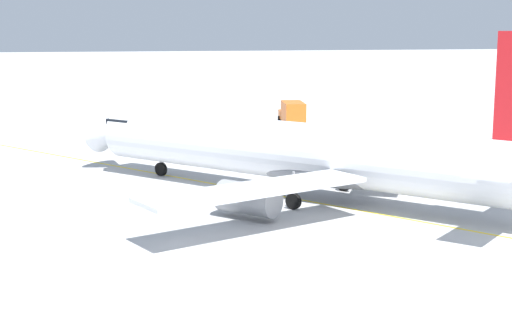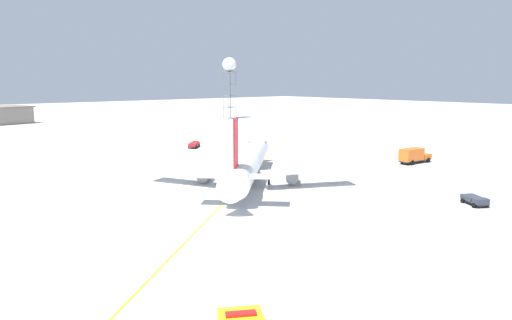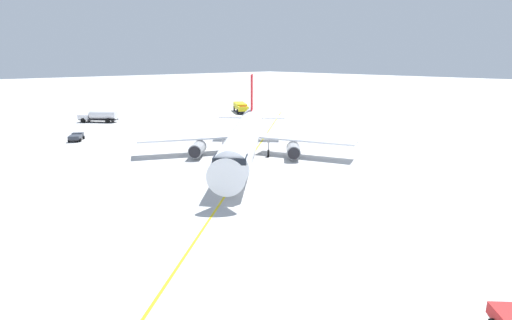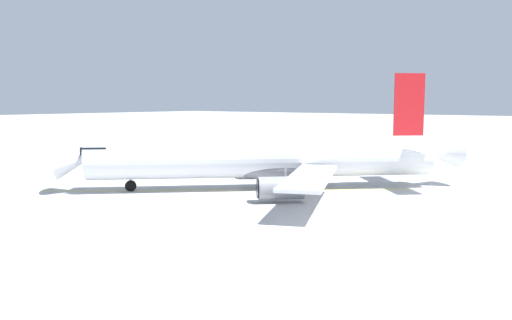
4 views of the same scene
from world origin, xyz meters
The scene contains 7 objects.
ground_plane centered at (0.00, 0.00, 0.00)m, with size 600.00×600.00×0.00m, color #B2B2B2.
airliner_main centered at (-2.35, 3.33, 3.09)m, with size 31.14×32.00×11.74m.
baggage_truck_truck centered at (-33.02, -10.65, 0.71)m, with size 4.24×3.64×1.22m.
catering_truck_truck centered at (-10.27, -33.34, 1.66)m, with size 3.20×7.94×3.10m.
ops_pickup_truck centered at (37.58, -12.35, 0.81)m, with size 4.95×4.97×1.41m.
radar_tower centered at (103.46, -74.23, 22.39)m, with size 6.01×6.01×26.22m.
taxiway_centreline centered at (3.54, -2.72, 0.00)m, with size 79.69×98.42×0.01m.
Camera 2 is at (-60.31, 51.57, 16.52)m, focal length 33.05 mm.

